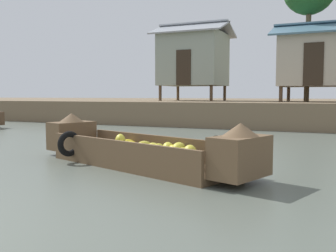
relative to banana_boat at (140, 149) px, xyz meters
name	(u,v)px	position (x,y,z in m)	size (l,w,h in m)	color
ground_plane	(189,138)	(-0.86, 4.85, -0.33)	(300.00, 300.00, 0.00)	#596056
riverbank_strip	(267,108)	(-0.86, 18.46, 0.20)	(160.00, 20.00, 1.06)	#756047
banana_boat	(140,149)	(0.00, 0.00, 0.00)	(5.16, 2.59, 0.95)	brown
stilt_house_left	(193,59)	(-3.96, 13.41, 3.01)	(3.95, 3.34, 4.22)	#4C3826
stilt_house_mid_left	(316,59)	(2.35, 12.46, 2.65)	(3.76, 3.57, 3.60)	#4C3826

